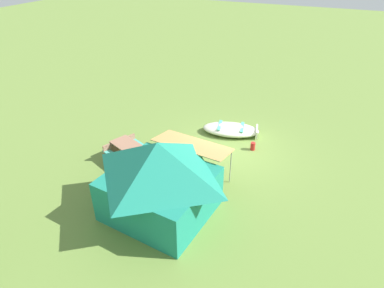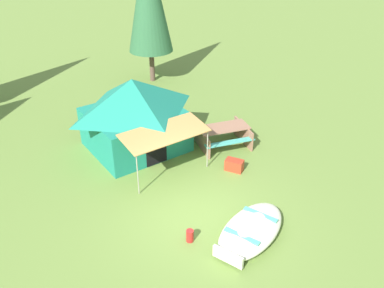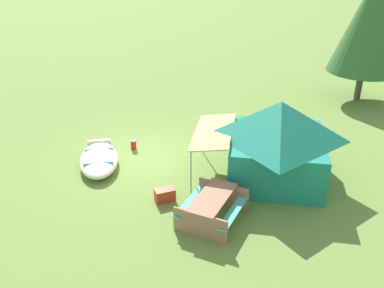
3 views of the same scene
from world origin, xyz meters
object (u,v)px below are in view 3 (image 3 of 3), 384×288
Objects in this scene: picnic_table at (212,205)px; pine_tree_back_right at (370,22)px; canvas_cabin_tent at (278,139)px; cooler_box at (165,195)px; beached_rowboat at (99,159)px; fuel_can at (133,145)px.

pine_tree_back_right reaches higher than picnic_table.
cooler_box is at bearing -65.55° from canvas_cabin_tent.
canvas_cabin_tent is (0.45, 5.74, 1.10)m from beached_rowboat.
pine_tree_back_right reaches higher than cooler_box.
pine_tree_back_right reaches higher than beached_rowboat.
fuel_can is 11.51m from pine_tree_back_right.
cooler_box is (-0.86, -1.37, -0.28)m from picnic_table.
beached_rowboat is 8.21× the size of fuel_can.
picnic_table is 4.99m from fuel_can.
pine_tree_back_right is (-8.85, 7.98, 3.32)m from cooler_box.
picnic_table is at bearing -39.42° from canvas_cabin_tent.
picnic_table reaches higher than fuel_can.
beached_rowboat is at bearing -126.62° from picnic_table.
picnic_table is at bearing -34.25° from pine_tree_back_right.
cooler_box is 3.55m from fuel_can.
canvas_cabin_tent is 13.19× the size of fuel_can.
fuel_can is at bearing 143.69° from beached_rowboat.
beached_rowboat reaches higher than cooler_box.
cooler_box is (1.96, 2.42, -0.04)m from beached_rowboat.
cooler_box is 0.10× the size of pine_tree_back_right.
beached_rowboat is 12.90m from pine_tree_back_right.
canvas_cabin_tent is 7.67× the size of cooler_box.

